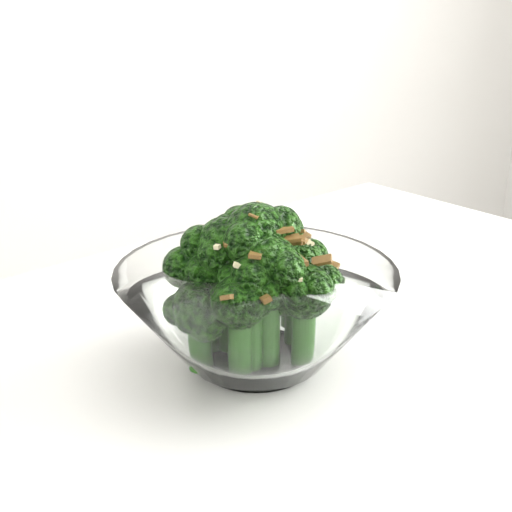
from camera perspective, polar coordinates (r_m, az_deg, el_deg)
name	(u,v)px	position (r m, az deg, el deg)	size (l,w,h in m)	color
broccoli_dish	(255,304)	(0.52, -0.05, -3.83)	(0.20, 0.20, 0.13)	white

